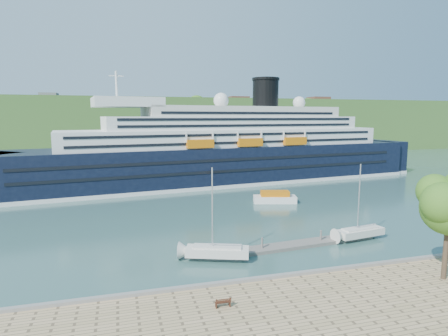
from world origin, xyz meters
TOP-DOWN VIEW (x-y plane):
  - ground at (0.00, 0.00)m, footprint 400.00×400.00m
  - far_hillside at (0.00, 145.00)m, footprint 400.00×50.00m
  - quay_coping at (0.00, -0.20)m, footprint 220.00×0.50m
  - cruise_ship at (6.34, 56.53)m, footprint 116.22×31.04m
  - park_bench at (-10.22, -4.06)m, footprint 1.34×0.58m
  - promenade_tree at (11.16, -4.65)m, footprint 6.71×6.71m
  - floating_pontoon at (4.70, 9.80)m, footprint 19.01×3.91m
  - sailboat_white_near at (-7.51, 7.94)m, footprint 8.09×4.76m
  - sailboat_white_far at (12.51, 9.81)m, footprint 7.67×3.08m
  - tender_launch at (10.29, 32.74)m, footprint 8.51×4.80m

SIDE VIEW (x-z plane):
  - ground at x=0.00m, z-range 0.00..0.00m
  - floating_pontoon at x=4.70m, z-range 0.00..0.42m
  - tender_launch at x=10.29m, z-range 0.00..2.23m
  - quay_coping at x=0.00m, z-range 1.00..1.30m
  - park_bench at x=-10.22m, z-range 1.00..1.85m
  - sailboat_white_far at x=12.51m, z-range 0.00..9.63m
  - sailboat_white_near at x=-7.51m, z-range 0.00..10.11m
  - promenade_tree at x=11.16m, z-range 1.00..12.11m
  - far_hillside at x=0.00m, z-range 0.00..24.00m
  - cruise_ship at x=6.34m, z-range 0.00..25.83m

